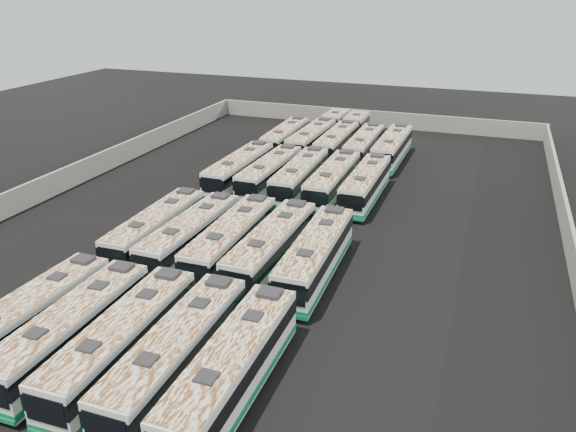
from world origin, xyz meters
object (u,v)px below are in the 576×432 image
Objects in this scene: bus_front_far_right at (233,369)px; bus_midback_left at (270,173)px; bus_midfront_far_left at (157,229)px; bus_back_far_left at (285,138)px; bus_front_right at (177,353)px; bus_midback_far_left at (240,170)px; bus_midback_far_right at (366,184)px; bus_front_far_left at (29,318)px; bus_midfront_right at (272,247)px; bus_midfront_left at (191,236)px; bus_back_left at (320,134)px; bus_midback_center at (300,177)px; bus_back_far_right at (392,148)px; bus_midback_right at (333,181)px; bus_front_left at (73,330)px; bus_front_center at (123,341)px; bus_midfront_center at (231,240)px; bus_midfront_far_right at (316,256)px; bus_back_center at (344,137)px.

bus_midback_left is at bearing 108.12° from bus_front_far_right.
bus_back_far_left is at bearing 89.31° from bus_midfront_far_left.
bus_midback_far_left is (-9.40, 27.76, -0.01)m from bus_front_right.
bus_midfront_far_left is 1.00× the size of bus_midback_far_right.
bus_midfront_right reaches higher than bus_front_far_left.
bus_front_far_right is at bearing -75.37° from bus_midfront_right.
bus_midback_left is (3.14, 0.14, -0.04)m from bus_midback_far_left.
bus_front_right is 14.11m from bus_midfront_left.
bus_back_far_left is 4.52m from bus_back_left.
bus_midback_left is 0.98× the size of bus_midback_center.
bus_front_far_right is 40.79m from bus_back_far_right.
bus_midback_center is (3.10, -0.05, 0.03)m from bus_midback_left.
bus_midback_far_left is (-3.08, 15.15, 0.04)m from bus_midfront_left.
bus_midback_right is (9.42, 14.97, 0.05)m from bus_midfront_far_left.
bus_front_left is 12.70m from bus_midfront_left.
bus_midfront_far_left is 19.64m from bus_midback_far_right.
bus_back_far_right is (6.36, 40.72, 0.01)m from bus_front_center.
bus_back_far_left is at bearing -179.56° from bus_back_far_right.
bus_back_far_right is at bearing -1.41° from bus_back_far_left.
bus_midfront_far_left is 30.55m from bus_back_far_right.
bus_midfront_center is (-6.27, 12.97, -0.00)m from bus_front_far_right.
bus_front_right is at bearing -62.18° from bus_midfront_left.
bus_midfront_far_right is 1.01× the size of bus_midback_center.
bus_midfront_far_right is at bearing -89.47° from bus_midback_far_right.
bus_midfront_left reaches higher than bus_front_left.
bus_front_far_right is 44.26m from bus_back_center.
bus_midback_right is at bearing -2.94° from bus_midback_center.
bus_midfront_right is 1.01× the size of bus_midback_far_left.
bus_midfront_left is 31.23m from bus_back_center.
bus_front_center is 14.27m from bus_midfront_far_left.
bus_midfront_far_left is at bearing 179.41° from bus_midfront_center.
bus_back_left is (0.10, 15.91, 0.01)m from bus_midback_left.
bus_front_center is 28.03m from bus_midback_right.
bus_front_far_right reaches higher than bus_midback_center.
bus_back_far_right is (12.54, 27.86, 0.06)m from bus_midfront_far_left.
bus_back_far_right is at bearing 89.84° from bus_midback_far_right.
bus_front_center is 0.99× the size of bus_back_far_right.
bus_front_center is 27.92m from bus_midback_center.
bus_midback_center is 1.03× the size of bus_back_far_left.
bus_midback_far_right is (6.29, 28.03, -0.03)m from bus_front_center.
bus_midback_far_left is at bearing -133.71° from bus_back_far_right.
bus_midback_far_right is at bearing 79.26° from bus_midfront_right.
bus_front_right is 1.00× the size of bus_front_far_right.
bus_back_far_right is (12.61, 12.89, -0.00)m from bus_midback_far_left.
bus_midfront_far_left is at bearing -100.38° from bus_midback_left.
bus_back_far_right reaches higher than bus_front_left.
bus_back_far_left is (-6.28, 27.87, -0.07)m from bus_midfront_center.
bus_midback_center is at bearing 89.10° from bus_midfront_center.
bus_back_center is at bearing 88.63° from bus_front_center.
bus_midback_center is at bearing 79.00° from bus_front_far_left.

